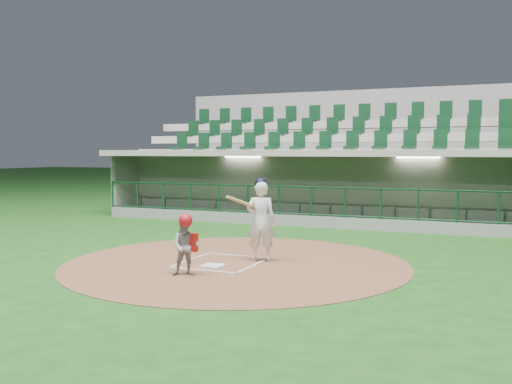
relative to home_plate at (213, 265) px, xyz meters
The scene contains 8 objects.
ground 0.70m from the home_plate, 90.00° to the left, with size 120.00×120.00×0.00m, color #174814.
dirt_circle 0.58m from the home_plate, 59.04° to the left, with size 7.20×7.20×0.01m, color brown.
home_plate is the anchor object (origin of this frame).
batter_box_chalk 0.40m from the home_plate, 90.00° to the left, with size 1.55×1.80×0.01m.
dugout_structure 8.57m from the home_plate, 89.33° to the left, with size 16.40×3.70×3.00m.
seating_deck 11.69m from the home_plate, 90.00° to the left, with size 17.00×6.72×5.15m.
batter 1.45m from the home_plate, 53.89° to the left, with size 0.89×0.92×1.79m.
catcher 1.12m from the home_plate, 93.69° to the right, with size 0.65×0.59×1.17m.
Camera 1 is at (5.30, -10.91, 2.33)m, focal length 40.00 mm.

